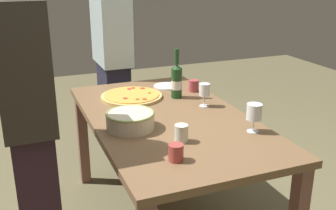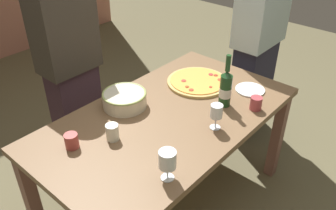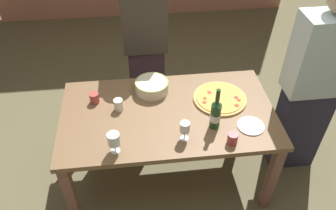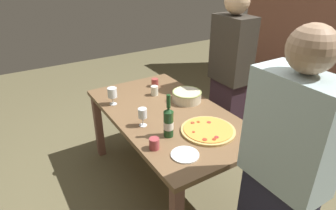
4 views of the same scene
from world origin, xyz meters
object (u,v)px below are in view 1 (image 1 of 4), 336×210
(serving_bowl, at_px, (130,120))
(pizza, at_px, (132,96))
(cup_ceramic, at_px, (181,133))
(cup_spare, at_px, (176,153))
(side_plate, at_px, (167,86))
(person_guest_left, at_px, (113,61))
(wine_bottle, at_px, (177,80))
(person_host, at_px, (29,122))
(cup_amber, at_px, (194,86))
(wine_glass_by_bottle, at_px, (204,91))
(dining_table, at_px, (168,131))
(wine_glass_near_pizza, at_px, (254,113))

(serving_bowl, bearing_deg, pizza, -17.60)
(cup_ceramic, relative_size, cup_spare, 1.13)
(pizza, bearing_deg, side_plate, -64.38)
(pizza, xyz_separation_m, person_guest_left, (0.70, -0.05, 0.09))
(serving_bowl, distance_m, side_plate, 0.82)
(wine_bottle, height_order, person_host, person_host)
(cup_amber, height_order, cup_ceramic, cup_ceramic)
(serving_bowl, distance_m, cup_ceramic, 0.33)
(wine_glass_by_bottle, relative_size, cup_spare, 1.85)
(pizza, relative_size, cup_amber, 5.04)
(serving_bowl, bearing_deg, wine_glass_by_bottle, -71.61)
(dining_table, bearing_deg, cup_spare, 161.78)
(dining_table, distance_m, wine_bottle, 0.42)
(cup_ceramic, distance_m, side_plate, 0.98)
(wine_glass_near_pizza, relative_size, side_plate, 0.82)
(wine_glass_near_pizza, bearing_deg, serving_bowl, 64.25)
(dining_table, height_order, side_plate, side_plate)
(dining_table, height_order, person_host, person_host)
(serving_bowl, relative_size, person_guest_left, 0.16)
(cup_amber, bearing_deg, cup_ceramic, 150.66)
(cup_ceramic, bearing_deg, cup_amber, -29.34)
(cup_amber, bearing_deg, serving_bowl, 128.77)
(serving_bowl, distance_m, person_host, 0.52)
(dining_table, height_order, serving_bowl, serving_bowl)
(dining_table, bearing_deg, person_guest_left, 2.33)
(person_host, bearing_deg, wine_bottle, 15.32)
(cup_amber, relative_size, side_plate, 0.43)
(wine_glass_by_bottle, relative_size, cup_ceramic, 1.64)
(wine_glass_by_bottle, xyz_separation_m, cup_ceramic, (-0.44, 0.35, -0.06))
(wine_glass_near_pizza, bearing_deg, wine_glass_by_bottle, 7.07)
(side_plate, xyz_separation_m, person_host, (-0.68, 1.00, 0.11))
(wine_glass_near_pizza, xyz_separation_m, wine_glass_by_bottle, (0.47, 0.06, -0.00))
(pizza, relative_size, wine_glass_by_bottle, 2.76)
(person_host, bearing_deg, dining_table, 0.00)
(wine_bottle, height_order, cup_ceramic, wine_bottle)
(serving_bowl, bearing_deg, cup_ceramic, -144.34)
(dining_table, bearing_deg, wine_bottle, -31.04)
(side_plate, bearing_deg, pizza, 115.62)
(pizza, relative_size, wine_bottle, 1.24)
(wine_glass_by_bottle, bearing_deg, person_host, 100.40)
(side_plate, bearing_deg, dining_table, 159.08)
(pizza, xyz_separation_m, wine_bottle, (-0.11, -0.28, 0.11))
(pizza, height_order, wine_bottle, wine_bottle)
(wine_glass_by_bottle, bearing_deg, person_guest_left, 17.36)
(pizza, height_order, wine_glass_near_pizza, wine_glass_near_pizza)
(pizza, bearing_deg, serving_bowl, 162.40)
(cup_amber, bearing_deg, side_plate, 38.13)
(pizza, bearing_deg, cup_ceramic, -178.12)
(wine_bottle, height_order, cup_amber, wine_bottle)
(serving_bowl, distance_m, cup_spare, 0.46)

